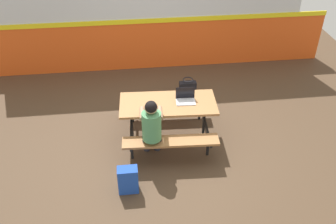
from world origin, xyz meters
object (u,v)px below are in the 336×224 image
at_px(tote_bag_bright, 188,89).
at_px(backpack_dark, 128,180).
at_px(student_nearer, 152,125).
at_px(laptop_silver, 185,99).
at_px(picnic_table_main, 168,111).

bearing_deg(tote_bag_bright, backpack_dark, -117.95).
relative_size(student_nearer, laptop_silver, 3.65).
distance_m(picnic_table_main, student_nearer, 0.64).
height_order(picnic_table_main, backpack_dark, picnic_table_main).
height_order(laptop_silver, tote_bag_bright, laptop_silver).
bearing_deg(laptop_silver, picnic_table_main, -175.78).
bearing_deg(student_nearer, picnic_table_main, 59.18).
bearing_deg(tote_bag_bright, picnic_table_main, -113.89).
xyz_separation_m(picnic_table_main, backpack_dark, (-0.74, -1.18, -0.36)).
relative_size(picnic_table_main, tote_bag_bright, 3.84).
bearing_deg(backpack_dark, tote_bag_bright, 62.05).
bearing_deg(backpack_dark, laptop_silver, 49.32).
distance_m(picnic_table_main, tote_bag_bright, 1.41).
bearing_deg(picnic_table_main, backpack_dark, -121.93).
height_order(student_nearer, laptop_silver, student_nearer).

